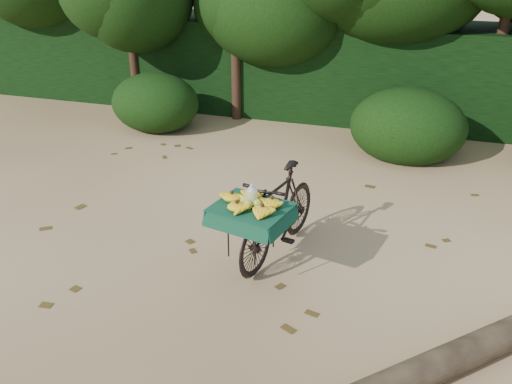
% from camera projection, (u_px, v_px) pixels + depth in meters
% --- Properties ---
extents(ground, '(80.00, 80.00, 0.00)m').
position_uv_depth(ground, '(228.00, 285.00, 5.62)').
color(ground, tan).
rests_on(ground, ground).
extents(vendor_bicycle, '(0.97, 1.84, 1.03)m').
position_uv_depth(vendor_bicycle, '(278.00, 213.00, 5.96)').
color(vendor_bicycle, black).
rests_on(vendor_bicycle, ground).
extents(fallen_log, '(2.81, 2.82, 0.27)m').
position_uv_depth(fallen_log, '(427.00, 370.00, 4.34)').
color(fallen_log, brown).
rests_on(fallen_log, ground).
extents(hedge_backdrop, '(26.00, 1.80, 1.80)m').
position_uv_depth(hedge_backdrop, '(338.00, 69.00, 10.66)').
color(hedge_backdrop, black).
rests_on(hedge_backdrop, ground).
extents(tree_row, '(14.50, 2.00, 4.00)m').
position_uv_depth(tree_row, '(298.00, 15.00, 9.67)').
color(tree_row, black).
rests_on(tree_row, ground).
extents(bush_clumps, '(8.80, 1.70, 0.90)m').
position_uv_depth(bush_clumps, '(345.00, 124.00, 8.99)').
color(bush_clumps, black).
rests_on(bush_clumps, ground).
extents(leaf_litter, '(7.00, 7.30, 0.01)m').
position_uv_depth(leaf_litter, '(248.00, 253.00, 6.18)').
color(leaf_litter, '#473512').
rests_on(leaf_litter, ground).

